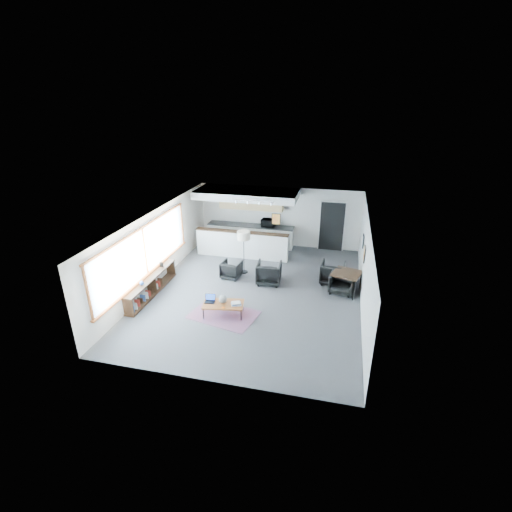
% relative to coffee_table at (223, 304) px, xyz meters
% --- Properties ---
extents(room, '(7.02, 9.02, 2.62)m').
position_rel_coffee_table_xyz_m(room, '(0.57, 1.69, 0.93)').
color(room, '#49494C').
rests_on(room, ground).
extents(window, '(0.10, 5.95, 1.66)m').
position_rel_coffee_table_xyz_m(window, '(-2.90, 0.79, 1.09)').
color(window, '#8CBFFF').
rests_on(window, room).
extents(console, '(0.35, 3.00, 0.80)m').
position_rel_coffee_table_xyz_m(console, '(-2.73, 0.64, -0.04)').
color(console, '#331F12').
rests_on(console, floor).
extents(kitchenette, '(4.20, 1.96, 2.60)m').
position_rel_coffee_table_xyz_m(kitchenette, '(-0.63, 5.40, 1.01)').
color(kitchenette, white).
rests_on(kitchenette, floor).
extents(doorway, '(1.10, 0.12, 2.15)m').
position_rel_coffee_table_xyz_m(doorway, '(2.87, 6.11, 0.71)').
color(doorway, black).
rests_on(doorway, room).
extents(track_light, '(1.60, 0.07, 0.15)m').
position_rel_coffee_table_xyz_m(track_light, '(-0.02, 3.89, 2.16)').
color(track_light, silver).
rests_on(track_light, room).
extents(wall_art_lower, '(0.03, 0.38, 0.48)m').
position_rel_coffee_table_xyz_m(wall_art_lower, '(4.03, 2.09, 1.18)').
color(wall_art_lower, black).
rests_on(wall_art_lower, room).
extents(wall_art_upper, '(0.03, 0.34, 0.44)m').
position_rel_coffee_table_xyz_m(wall_art_upper, '(4.03, 3.39, 1.13)').
color(wall_art_upper, black).
rests_on(wall_art_upper, room).
extents(kilim_rug, '(2.20, 1.73, 0.01)m').
position_rel_coffee_table_xyz_m(kilim_rug, '(0.00, 0.00, -0.36)').
color(kilim_rug, '#6A3B53').
rests_on(kilim_rug, floor).
extents(coffee_table, '(1.31, 0.85, 0.40)m').
position_rel_coffee_table_xyz_m(coffee_table, '(0.00, 0.00, 0.00)').
color(coffee_table, brown).
rests_on(coffee_table, floor).
extents(laptop, '(0.33, 0.28, 0.22)m').
position_rel_coffee_table_xyz_m(laptop, '(-0.43, 0.03, 0.09)').
color(laptop, black).
rests_on(laptop, coffee_table).
extents(ceramic_pot, '(0.25, 0.25, 0.25)m').
position_rel_coffee_table_xyz_m(ceramic_pot, '(-0.02, 0.04, 0.16)').
color(ceramic_pot, gray).
rests_on(ceramic_pot, coffee_table).
extents(book_stack, '(0.37, 0.34, 0.09)m').
position_rel_coffee_table_xyz_m(book_stack, '(0.40, 0.02, 0.07)').
color(book_stack, silver).
rests_on(book_stack, coffee_table).
extents(coaster, '(0.11, 0.11, 0.01)m').
position_rel_coffee_table_xyz_m(coaster, '(0.07, -0.24, 0.03)').
color(coaster, '#E5590C').
rests_on(coaster, coffee_table).
extents(armchair_left, '(0.74, 0.70, 0.69)m').
position_rel_coffee_table_xyz_m(armchair_left, '(-0.51, 2.50, -0.02)').
color(armchair_left, black).
rests_on(armchair_left, floor).
extents(armchair_right, '(0.88, 0.83, 0.85)m').
position_rel_coffee_table_xyz_m(armchair_right, '(0.91, 2.41, 0.06)').
color(armchair_right, black).
rests_on(armchair_right, floor).
extents(floor_lamp, '(0.58, 0.58, 1.64)m').
position_rel_coffee_table_xyz_m(floor_lamp, '(-0.17, 3.03, 1.06)').
color(floor_lamp, black).
rests_on(floor_lamp, floor).
extents(dining_table, '(1.09, 1.09, 0.74)m').
position_rel_coffee_table_xyz_m(dining_table, '(3.57, 2.30, 0.31)').
color(dining_table, '#331F12').
rests_on(dining_table, floor).
extents(dining_chair_near, '(0.76, 0.72, 0.68)m').
position_rel_coffee_table_xyz_m(dining_chair_near, '(3.44, 2.31, -0.03)').
color(dining_chair_near, black).
rests_on(dining_chair_near, floor).
extents(dining_chair_far, '(0.74, 0.70, 0.72)m').
position_rel_coffee_table_xyz_m(dining_chair_far, '(3.10, 2.94, -0.01)').
color(dining_chair_far, black).
rests_on(dining_chair_far, floor).
extents(microwave, '(0.62, 0.39, 0.40)m').
position_rel_coffee_table_xyz_m(microwave, '(0.17, 5.84, 0.76)').
color(microwave, black).
rests_on(microwave, kitchenette).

